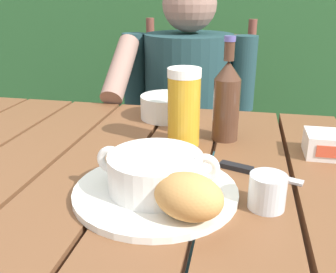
{
  "coord_description": "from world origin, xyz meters",
  "views": [
    {
      "loc": [
        0.14,
        -0.61,
        1.11
      ],
      "look_at": [
        0.0,
        0.05,
        0.85
      ],
      "focal_mm": 40.39,
      "sensor_mm": 36.0,
      "label": 1
    }
  ],
  "objects_px": {
    "beer_bottle": "(227,99)",
    "beer_glass": "(184,107)",
    "bread_roll": "(189,196)",
    "person_eating": "(185,111)",
    "water_glass_small": "(267,191)",
    "diner_bowl": "(167,107)",
    "soup_bowl": "(157,171)",
    "serving_plate": "(157,191)",
    "table_knife": "(251,171)",
    "chair_near_diner": "(192,144)",
    "butter_tub": "(332,145)"
  },
  "relations": [
    {
      "from": "butter_tub",
      "to": "table_knife",
      "type": "height_order",
      "value": "butter_tub"
    },
    {
      "from": "bread_roll",
      "to": "water_glass_small",
      "type": "bearing_deg",
      "value": 31.34
    },
    {
      "from": "beer_glass",
      "to": "beer_bottle",
      "type": "relative_size",
      "value": 0.73
    },
    {
      "from": "serving_plate",
      "to": "soup_bowl",
      "type": "relative_size",
      "value": 1.34
    },
    {
      "from": "table_knife",
      "to": "diner_bowl",
      "type": "height_order",
      "value": "diner_bowl"
    },
    {
      "from": "water_glass_small",
      "to": "person_eating",
      "type": "bearing_deg",
      "value": 108.32
    },
    {
      "from": "soup_bowl",
      "to": "serving_plate",
      "type": "bearing_deg",
      "value": 0.0
    },
    {
      "from": "table_knife",
      "to": "person_eating",
      "type": "bearing_deg",
      "value": 109.69
    },
    {
      "from": "water_glass_small",
      "to": "bread_roll",
      "type": "bearing_deg",
      "value": -148.66
    },
    {
      "from": "beer_bottle",
      "to": "water_glass_small",
      "type": "xyz_separation_m",
      "value": [
        0.09,
        -0.3,
        -0.07
      ]
    },
    {
      "from": "water_glass_small",
      "to": "beer_bottle",
      "type": "bearing_deg",
      "value": 106.03
    },
    {
      "from": "water_glass_small",
      "to": "diner_bowl",
      "type": "xyz_separation_m",
      "value": [
        -0.25,
        0.43,
        0.0
      ]
    },
    {
      "from": "beer_bottle",
      "to": "water_glass_small",
      "type": "height_order",
      "value": "beer_bottle"
    },
    {
      "from": "chair_near_diner",
      "to": "beer_bottle",
      "type": "relative_size",
      "value": 4.19
    },
    {
      "from": "person_eating",
      "to": "beer_bottle",
      "type": "relative_size",
      "value": 4.92
    },
    {
      "from": "chair_near_diner",
      "to": "serving_plate",
      "type": "bearing_deg",
      "value": -85.89
    },
    {
      "from": "serving_plate",
      "to": "diner_bowl",
      "type": "bearing_deg",
      "value": 99.32
    },
    {
      "from": "serving_plate",
      "to": "water_glass_small",
      "type": "xyz_separation_m",
      "value": [
        0.18,
        -0.01,
        0.02
      ]
    },
    {
      "from": "beer_bottle",
      "to": "serving_plate",
      "type": "bearing_deg",
      "value": -108.43
    },
    {
      "from": "person_eating",
      "to": "soup_bowl",
      "type": "bearing_deg",
      "value": -84.57
    },
    {
      "from": "person_eating",
      "to": "bread_roll",
      "type": "distance_m",
      "value": 0.86
    },
    {
      "from": "soup_bowl",
      "to": "butter_tub",
      "type": "relative_size",
      "value": 1.89
    },
    {
      "from": "person_eating",
      "to": "water_glass_small",
      "type": "bearing_deg",
      "value": -71.68
    },
    {
      "from": "beer_glass",
      "to": "table_knife",
      "type": "relative_size",
      "value": 1.1
    },
    {
      "from": "water_glass_small",
      "to": "diner_bowl",
      "type": "bearing_deg",
      "value": 120.36
    },
    {
      "from": "water_glass_small",
      "to": "diner_bowl",
      "type": "relative_size",
      "value": 0.41
    },
    {
      "from": "beer_bottle",
      "to": "beer_glass",
      "type": "bearing_deg",
      "value": -150.77
    },
    {
      "from": "person_eating",
      "to": "bread_roll",
      "type": "xyz_separation_m",
      "value": [
        0.14,
        -0.84,
        0.13
      ]
    },
    {
      "from": "bread_roll",
      "to": "table_knife",
      "type": "bearing_deg",
      "value": 64.32
    },
    {
      "from": "beer_glass",
      "to": "butter_tub",
      "type": "height_order",
      "value": "beer_glass"
    },
    {
      "from": "person_eating",
      "to": "beer_bottle",
      "type": "bearing_deg",
      "value": -70.28
    },
    {
      "from": "serving_plate",
      "to": "bread_roll",
      "type": "bearing_deg",
      "value": -49.4
    },
    {
      "from": "chair_near_diner",
      "to": "bread_roll",
      "type": "distance_m",
      "value": 1.11
    },
    {
      "from": "soup_bowl",
      "to": "bread_roll",
      "type": "distance_m",
      "value": 0.1
    },
    {
      "from": "beer_bottle",
      "to": "diner_bowl",
      "type": "relative_size",
      "value": 1.62
    },
    {
      "from": "beer_glass",
      "to": "butter_tub",
      "type": "relative_size",
      "value": 1.57
    },
    {
      "from": "bread_roll",
      "to": "diner_bowl",
      "type": "distance_m",
      "value": 0.52
    },
    {
      "from": "bread_roll",
      "to": "table_knife",
      "type": "relative_size",
      "value": 0.81
    },
    {
      "from": "butter_tub",
      "to": "diner_bowl",
      "type": "distance_m",
      "value": 0.44
    },
    {
      "from": "water_glass_small",
      "to": "diner_bowl",
      "type": "height_order",
      "value": "diner_bowl"
    },
    {
      "from": "serving_plate",
      "to": "water_glass_small",
      "type": "height_order",
      "value": "water_glass_small"
    },
    {
      "from": "bread_roll",
      "to": "person_eating",
      "type": "bearing_deg",
      "value": 99.33
    },
    {
      "from": "table_knife",
      "to": "butter_tub",
      "type": "bearing_deg",
      "value": 35.32
    },
    {
      "from": "person_eating",
      "to": "beer_bottle",
      "type": "xyz_separation_m",
      "value": [
        0.17,
        -0.47,
        0.18
      ]
    },
    {
      "from": "bread_roll",
      "to": "butter_tub",
      "type": "xyz_separation_m",
      "value": [
        0.26,
        0.31,
        -0.02
      ]
    },
    {
      "from": "chair_near_diner",
      "to": "beer_glass",
      "type": "bearing_deg",
      "value": -84.06
    },
    {
      "from": "chair_near_diner",
      "to": "person_eating",
      "type": "height_order",
      "value": "person_eating"
    },
    {
      "from": "beer_bottle",
      "to": "water_glass_small",
      "type": "relative_size",
      "value": 3.99
    },
    {
      "from": "butter_tub",
      "to": "table_knife",
      "type": "relative_size",
      "value": 0.7
    },
    {
      "from": "beer_glass",
      "to": "butter_tub",
      "type": "bearing_deg",
      "value": -0.69
    }
  ]
}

